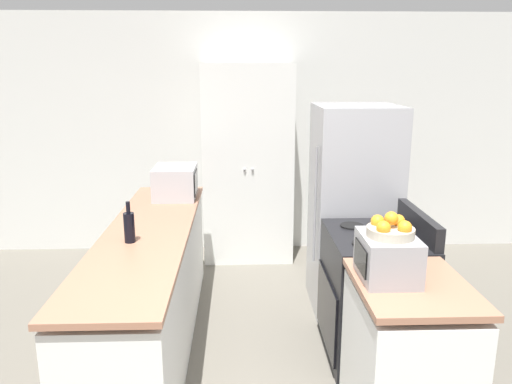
{
  "coord_description": "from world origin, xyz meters",
  "views": [
    {
      "loc": [
        -0.14,
        -1.96,
        2.02
      ],
      "look_at": [
        0.0,
        1.94,
        1.05
      ],
      "focal_mm": 35.0,
      "sensor_mm": 36.0,
      "label": 1
    }
  ],
  "objects": [
    {
      "name": "pantry_cabinet",
      "position": [
        -0.04,
        3.23,
        1.03
      ],
      "size": [
        0.93,
        0.56,
        2.07
      ],
      "color": "silver",
      "rests_on": "ground_plane"
    },
    {
      "name": "wine_bottle",
      "position": [
        -0.86,
        1.19,
        1.01
      ],
      "size": [
        0.07,
        0.07,
        0.28
      ],
      "color": "black",
      "rests_on": "counter_left"
    },
    {
      "name": "counter_left",
      "position": [
        -0.79,
        1.43,
        0.44
      ],
      "size": [
        0.6,
        2.67,
        0.9
      ],
      "color": "silver",
      "rests_on": "ground_plane"
    },
    {
      "name": "microwave",
      "position": [
        -0.7,
        2.37,
        1.04
      ],
      "size": [
        0.37,
        0.46,
        0.28
      ],
      "color": "#B2B2B7",
      "rests_on": "counter_left"
    },
    {
      "name": "refrigerator",
      "position": [
        0.83,
        2.06,
        0.87
      ],
      "size": [
        0.7,
        0.69,
        1.73
      ],
      "color": "#A3A3A8",
      "rests_on": "ground_plane"
    },
    {
      "name": "fruit_bowl",
      "position": [
        0.67,
        0.54,
        1.19
      ],
      "size": [
        0.25,
        0.25,
        0.14
      ],
      "color": "#B2A893",
      "rests_on": "toaster_oven"
    },
    {
      "name": "wall_back",
      "position": [
        0.0,
        3.55,
        1.3
      ],
      "size": [
        7.0,
        0.06,
        2.6
      ],
      "color": "silver",
      "rests_on": "ground_plane"
    },
    {
      "name": "stove",
      "position": [
        0.81,
        1.28,
        0.46
      ],
      "size": [
        0.66,
        0.8,
        1.06
      ],
      "color": "black",
      "rests_on": "ground_plane"
    },
    {
      "name": "toaster_oven",
      "position": [
        0.66,
        0.55,
        1.02
      ],
      "size": [
        0.3,
        0.36,
        0.25
      ],
      "color": "#939399",
      "rests_on": "counter_right"
    },
    {
      "name": "counter_right",
      "position": [
        0.79,
        0.48,
        0.44
      ],
      "size": [
        0.6,
        0.76,
        0.9
      ],
      "color": "silver",
      "rests_on": "ground_plane"
    }
  ]
}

